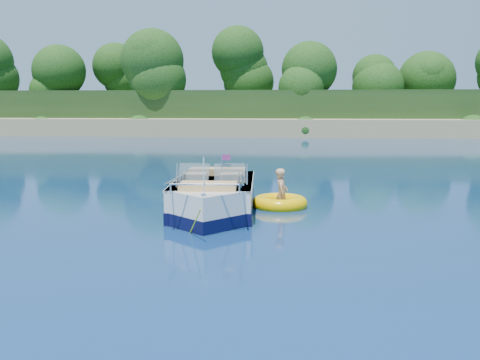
{
  "coord_description": "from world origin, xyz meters",
  "views": [
    {
      "loc": [
        -0.31,
        -10.22,
        2.74
      ],
      "look_at": [
        -1.59,
        3.05,
        0.85
      ],
      "focal_mm": 40.0,
      "sensor_mm": 36.0,
      "label": 1
    }
  ],
  "objects": [
    {
      "name": "treeline",
      "position": [
        0.04,
        41.01,
        5.55
      ],
      "size": [
        150.0,
        7.12,
        8.19
      ],
      "color": "black",
      "rests_on": "ground"
    },
    {
      "name": "shoreline",
      "position": [
        0.0,
        63.77,
        0.98
      ],
      "size": [
        170.0,
        59.0,
        6.0
      ],
      "color": "tan",
      "rests_on": "ground"
    },
    {
      "name": "tow_tube",
      "position": [
        -0.6,
        3.98,
        0.1
      ],
      "size": [
        1.55,
        1.55,
        0.4
      ],
      "rotation": [
        0.0,
        0.0,
        -0.04
      ],
      "color": "#FFBF00",
      "rests_on": "ground"
    },
    {
      "name": "boy",
      "position": [
        -0.55,
        3.94,
        0.0
      ],
      "size": [
        0.36,
        0.75,
        1.46
      ],
      "primitive_type": "imported",
      "rotation": [
        0.0,
        -0.17,
        1.54
      ],
      "color": "tan",
      "rests_on": "ground"
    },
    {
      "name": "ground",
      "position": [
        0.0,
        0.0,
        0.0
      ],
      "size": [
        160.0,
        160.0,
        0.0
      ],
      "primitive_type": "plane",
      "color": "#092243",
      "rests_on": "ground"
    },
    {
      "name": "motorboat",
      "position": [
        -2.26,
        2.93,
        0.36
      ],
      "size": [
        2.21,
        5.6,
        1.86
      ],
      "rotation": [
        0.0,
        0.0,
        0.06
      ],
      "color": "silver",
      "rests_on": "ground"
    }
  ]
}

